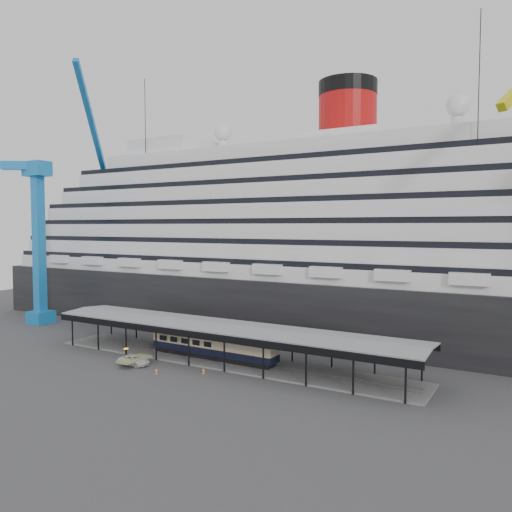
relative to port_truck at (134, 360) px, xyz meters
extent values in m
plane|color=#3E3E41|center=(9.57, 2.54, -0.63)|extent=(200.00, 200.00, 0.00)
cube|color=black|center=(9.57, 34.54, 4.37)|extent=(130.00, 30.00, 10.00)
cylinder|color=#B00E0E|center=(17.57, 34.54, 36.77)|extent=(10.00, 10.00, 9.00)
cylinder|color=black|center=(17.57, 34.54, 42.02)|extent=(10.10, 10.10, 2.50)
sphere|color=silver|center=(-8.43, 34.54, 37.07)|extent=(3.60, 3.60, 3.60)
sphere|color=silver|center=(35.57, 34.54, 37.07)|extent=(3.60, 3.60, 3.60)
cube|color=slate|center=(9.57, 7.54, -0.51)|extent=(56.00, 8.00, 0.24)
cube|color=slate|center=(9.57, 6.82, -0.35)|extent=(54.00, 0.08, 0.10)
cube|color=slate|center=(9.57, 8.26, -0.35)|extent=(54.00, 0.08, 0.10)
cube|color=black|center=(9.57, 3.04, 3.82)|extent=(56.00, 0.18, 0.90)
cube|color=black|center=(9.57, 12.04, 3.82)|extent=(56.00, 0.18, 0.90)
cube|color=slate|center=(9.57, 7.54, 4.55)|extent=(56.00, 9.00, 0.24)
cube|color=#1A79C8|center=(-36.43, 12.54, 0.57)|extent=(4.00, 4.00, 2.40)
cube|color=#1A79C8|center=(-36.43, 12.54, 14.77)|extent=(1.80, 1.80, 26.00)
cube|color=#1A79C8|center=(-36.43, 12.54, 29.17)|extent=(5.00, 3.20, 2.80)
cube|color=#1A79C8|center=(-28.04, 18.41, 38.57)|extent=(12.92, 17.86, 16.80)
cube|color=#1A79C8|center=(-39.30, 10.53, 29.77)|extent=(5.83, 4.75, 1.60)
cylinder|color=black|center=(-19.65, 24.29, 22.97)|extent=(0.12, 0.12, 47.21)
cylinder|color=black|center=(39.83, 22.78, 22.97)|extent=(0.12, 0.12, 47.21)
imported|color=silver|center=(0.00, 0.00, 0.00)|extent=(4.59, 2.17, 1.27)
cube|color=black|center=(7.80, 7.54, -0.07)|extent=(19.22, 2.58, 0.64)
cube|color=black|center=(7.80, 7.54, 0.75)|extent=(20.14, 2.96, 1.00)
cube|color=beige|center=(7.80, 7.54, 1.84)|extent=(20.14, 3.00, 1.19)
cube|color=black|center=(7.80, 7.54, 2.62)|extent=(20.14, 2.96, 0.37)
cube|color=#D5510B|center=(1.20, -0.83, -0.62)|extent=(0.48, 0.48, 0.03)
cone|color=#D5510B|center=(1.20, -0.83, -0.21)|extent=(0.40, 0.40, 0.80)
cylinder|color=white|center=(1.20, -0.83, -0.13)|extent=(0.26, 0.26, 0.16)
cube|color=#D7560B|center=(5.43, -1.66, -0.62)|extent=(0.45, 0.45, 0.03)
cone|color=#D7560B|center=(5.43, -1.66, -0.24)|extent=(0.38, 0.38, 0.74)
cylinder|color=white|center=(5.43, -1.66, -0.17)|extent=(0.24, 0.24, 0.14)
cube|color=#EE600D|center=(10.61, 1.39, -0.62)|extent=(0.49, 0.49, 0.03)
cone|color=#EE600D|center=(10.61, 1.39, -0.23)|extent=(0.41, 0.41, 0.77)
cylinder|color=white|center=(10.61, 1.39, -0.16)|extent=(0.24, 0.24, 0.15)
camera|label=1|loc=(47.88, -49.50, 18.26)|focal=35.00mm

